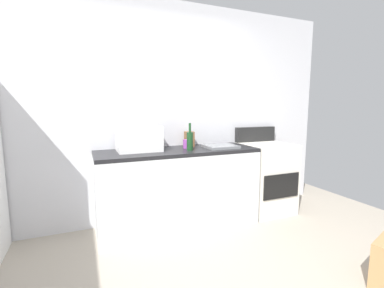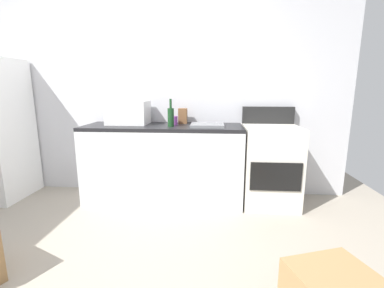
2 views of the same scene
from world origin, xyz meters
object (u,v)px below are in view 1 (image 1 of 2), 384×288
Objects in this scene: stove_oven at (265,176)px; knife_block at (189,139)px; coffee_mug at (186,144)px; wine_bottle at (190,140)px; microwave at (139,139)px.

knife_block is at bearing 170.25° from stove_oven.
coffee_mug is at bearing 177.54° from stove_oven.
wine_bottle is (-1.11, -0.10, 0.54)m from stove_oven.
stove_oven is at bearing -9.75° from knife_block.
stove_oven is 1.74m from microwave.
microwave is 0.64m from knife_block.
coffee_mug is 0.56× the size of knife_block.
microwave is at bearing -170.81° from knife_block.
microwave is at bearing 177.49° from stove_oven.
stove_oven is at bearing 4.92° from wine_bottle.
wine_bottle is 0.16m from coffee_mug.
coffee_mug is at bearing 84.04° from wine_bottle.
wine_bottle is at bearing -17.59° from microwave.
knife_block is at bearing 55.71° from coffee_mug.
knife_block is (0.63, 0.10, -0.05)m from microwave.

